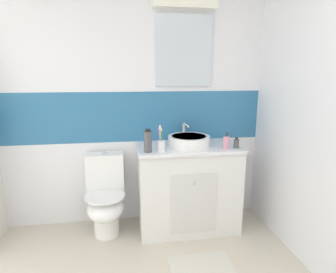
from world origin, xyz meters
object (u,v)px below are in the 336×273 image
toothbrush_cup (161,144)px  perfume_flask_small (236,143)px  soap_dispenser (226,142)px  toilet (106,198)px  mouthwash_bottle (148,141)px  sink_basin (189,140)px

toothbrush_cup → perfume_flask_small: size_ratio=2.25×
toothbrush_cup → soap_dispenser: toothbrush_cup is taller
toilet → perfume_flask_small: bearing=-8.4°
toilet → mouthwash_bottle: mouthwash_bottle is taller
toilet → perfume_flask_small: (1.22, -0.18, 0.54)m
sink_basin → soap_dispenser: size_ratio=2.88×
sink_basin → toilet: bearing=178.0°
mouthwash_bottle → soap_dispenser: bearing=0.3°
sink_basin → mouthwash_bottle: (-0.40, -0.16, 0.04)m
toilet → soap_dispenser: 1.26m
soap_dispenser → sink_basin: bearing=153.8°
toothbrush_cup → soap_dispenser: size_ratio=1.51×
soap_dispenser → mouthwash_bottle: mouthwash_bottle is taller
toothbrush_cup → mouthwash_bottle: bearing=-173.1°
sink_basin → toothbrush_cup: size_ratio=1.91×
toothbrush_cup → mouthwash_bottle: toothbrush_cup is taller
soap_dispenser → perfume_flask_small: size_ratio=1.49×
toilet → toothbrush_cup: size_ratio=3.35×
toilet → sink_basin: bearing=-2.0°
mouthwash_bottle → toilet: bearing=154.8°
toilet → mouthwash_bottle: bearing=-25.2°
toothbrush_cup → toilet: bearing=161.6°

